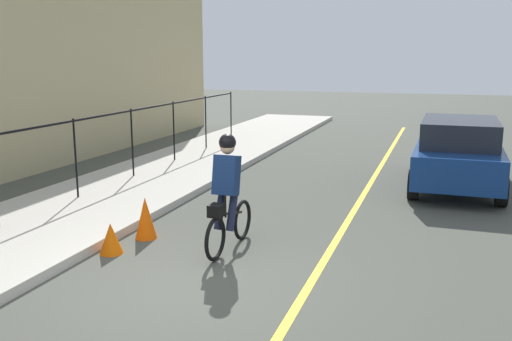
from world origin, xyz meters
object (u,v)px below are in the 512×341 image
(cyclist_lead, at_px, (227,194))
(traffic_cone_near, at_px, (146,218))
(patrol_sedan, at_px, (458,152))
(traffic_cone_far, at_px, (111,238))

(cyclist_lead, xyz_separation_m, traffic_cone_near, (0.15, 1.50, -0.56))
(cyclist_lead, relative_size, traffic_cone_near, 2.62)
(cyclist_lead, height_order, traffic_cone_near, cyclist_lead)
(patrol_sedan, distance_m, traffic_cone_near, 7.38)
(cyclist_lead, bearing_deg, traffic_cone_near, 86.97)
(cyclist_lead, relative_size, traffic_cone_far, 3.79)
(cyclist_lead, relative_size, patrol_sedan, 0.41)
(patrol_sedan, relative_size, traffic_cone_near, 6.35)
(cyclist_lead, xyz_separation_m, patrol_sedan, (5.63, -3.41, -0.09))
(traffic_cone_near, bearing_deg, traffic_cone_far, 170.38)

